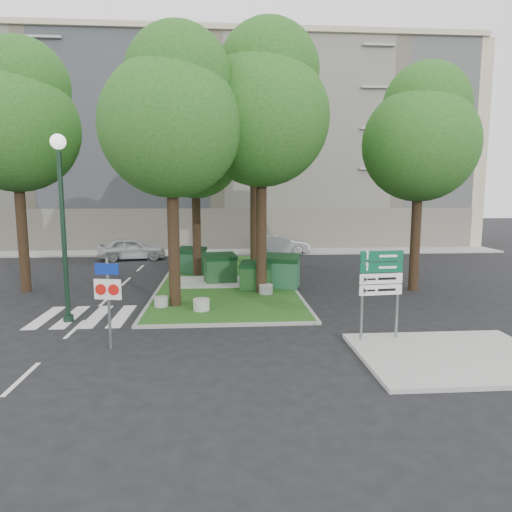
{
  "coord_description": "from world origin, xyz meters",
  "views": [
    {
      "loc": [
        0.35,
        -14.82,
        4.45
      ],
      "look_at": [
        1.62,
        2.5,
        2.0
      ],
      "focal_mm": 32.0,
      "sensor_mm": 36.0,
      "label": 1
    }
  ],
  "objects": [
    {
      "name": "dumpster_a",
      "position": [
        -1.39,
        9.6,
        0.79
      ],
      "size": [
        1.8,
        1.57,
        1.39
      ],
      "rotation": [
        0.0,
        0.0,
        -0.42
      ],
      "color": "#0F3A1C",
      "rests_on": "median_island"
    },
    {
      "name": "median_kerb",
      "position": [
        0.5,
        8.0,
        0.05
      ],
      "size": [
        6.3,
        16.3,
        0.1
      ],
      "primitive_type": "cube",
      "color": "gray",
      "rests_on": "ground"
    },
    {
      "name": "dumpster_b",
      "position": [
        0.21,
        7.03,
        0.79
      ],
      "size": [
        1.69,
        1.35,
        1.4
      ],
      "rotation": [
        0.0,
        0.0,
        0.21
      ],
      "color": "#0F3614",
      "rests_on": "median_island"
    },
    {
      "name": "car_silver",
      "position": [
        4.41,
        17.47,
        0.7
      ],
      "size": [
        4.3,
        1.62,
        1.4
      ],
      "primitive_type": "imported",
      "rotation": [
        0.0,
        0.0,
        1.54
      ],
      "color": "#9D9FA5",
      "rests_on": "ground"
    },
    {
      "name": "ground",
      "position": [
        0.0,
        0.0,
        0.0
      ],
      "size": [
        120.0,
        120.0,
        0.0
      ],
      "primitive_type": "plane",
      "color": "black",
      "rests_on": "ground"
    },
    {
      "name": "tree_median_far",
      "position": [
        2.29,
        12.06,
        8.32
      ],
      "size": [
        5.8,
        5.8,
        11.93
      ],
      "color": "black",
      "rests_on": "ground"
    },
    {
      "name": "apartment_building",
      "position": [
        0.0,
        26.0,
        8.0
      ],
      "size": [
        41.0,
        12.0,
        16.0
      ],
      "primitive_type": "cube",
      "color": "#C0A890",
      "rests_on": "ground"
    },
    {
      "name": "bollard_right",
      "position": [
        2.17,
        4.2,
        0.32
      ],
      "size": [
        0.57,
        0.57,
        0.41
      ],
      "primitive_type": "cylinder",
      "color": "gray",
      "rests_on": "median_island"
    },
    {
      "name": "traffic_sign_pole",
      "position": [
        -2.88,
        -2.0,
        1.69
      ],
      "size": [
        0.78,
        0.2,
        2.63
      ],
      "rotation": [
        0.0,
        0.0,
        -0.2
      ],
      "color": "slate",
      "rests_on": "ground"
    },
    {
      "name": "dumpster_d",
      "position": [
        3.0,
        5.56,
        0.85
      ],
      "size": [
        1.89,
        1.57,
        1.52
      ],
      "rotation": [
        0.0,
        0.0,
        -0.3
      ],
      "color": "#164827",
      "rests_on": "median_island"
    },
    {
      "name": "zebra_crossing",
      "position": [
        -3.75,
        1.5,
        0.01
      ],
      "size": [
        5.0,
        3.0,
        0.01
      ],
      "primitive_type": "cube",
      "color": "silver",
      "rests_on": "ground"
    },
    {
      "name": "directional_sign",
      "position": [
        4.96,
        -2.0,
        1.87
      ],
      "size": [
        1.31,
        0.2,
        2.63
      ],
      "rotation": [
        0.0,
        0.0,
        0.1
      ],
      "color": "slate",
      "rests_on": "sidewalk_corner"
    },
    {
      "name": "bollard_left",
      "position": [
        -2.02,
        2.33,
        0.31
      ],
      "size": [
        0.52,
        0.52,
        0.37
      ],
      "primitive_type": "cylinder",
      "color": "gray",
      "rests_on": "median_island"
    },
    {
      "name": "street_lamp",
      "position": [
        -5.0,
        0.91,
        3.98
      ],
      "size": [
        0.5,
        0.5,
        6.33
      ],
      "color": "black",
      "rests_on": "ground"
    },
    {
      "name": "tree_median_near_left",
      "position": [
        -1.41,
        2.56,
        7.32
      ],
      "size": [
        5.2,
        5.2,
        10.53
      ],
      "color": "black",
      "rests_on": "ground"
    },
    {
      "name": "sidewalk_corner",
      "position": [
        6.5,
        -3.5,
        0.06
      ],
      "size": [
        5.0,
        4.0,
        0.12
      ],
      "primitive_type": "cube",
      "color": "#999993",
      "rests_on": "ground"
    },
    {
      "name": "tree_median_near_right",
      "position": [
        2.09,
        4.56,
        7.99
      ],
      "size": [
        5.6,
        5.6,
        11.46
      ],
      "color": "black",
      "rests_on": "ground"
    },
    {
      "name": "litter_bin",
      "position": [
        2.3,
        12.51,
        0.49
      ],
      "size": [
        0.42,
        0.42,
        0.73
      ],
      "primitive_type": "cylinder",
      "color": "yellow",
      "rests_on": "median_island"
    },
    {
      "name": "tree_median_mid",
      "position": [
        -0.91,
        9.06,
        6.98
      ],
      "size": [
        4.8,
        4.8,
        9.99
      ],
      "color": "black",
      "rests_on": "ground"
    },
    {
      "name": "tree_street_right",
      "position": [
        9.09,
        5.06,
        6.98
      ],
      "size": [
        5.0,
        5.0,
        10.06
      ],
      "color": "black",
      "rests_on": "ground"
    },
    {
      "name": "bollard_mid",
      "position": [
        -0.46,
        1.65,
        0.33
      ],
      "size": [
        0.6,
        0.6,
        0.43
      ],
      "primitive_type": "cylinder",
      "color": "#9E9D99",
      "rests_on": "median_island"
    },
    {
      "name": "car_white",
      "position": [
        -5.62,
        15.5,
        0.73
      ],
      "size": [
        4.5,
        2.29,
        1.47
      ],
      "primitive_type": "imported",
      "rotation": [
        0.0,
        0.0,
        1.7
      ],
      "color": "silver",
      "rests_on": "ground"
    },
    {
      "name": "median_island",
      "position": [
        0.5,
        8.0,
        0.06
      ],
      "size": [
        6.0,
        16.0,
        0.12
      ],
      "primitive_type": "cube",
      "color": "#1F4012",
      "rests_on": "ground"
    },
    {
      "name": "building_sidewalk",
      "position": [
        0.0,
        18.5,
        0.06
      ],
      "size": [
        42.0,
        3.0,
        0.12
      ],
      "primitive_type": "cube",
      "color": "#999993",
      "rests_on": "ground"
    },
    {
      "name": "tree_street_left",
      "position": [
        -8.41,
        6.06,
        7.65
      ],
      "size": [
        5.4,
        5.4,
        11.0
      ],
      "color": "black",
      "rests_on": "ground"
    },
    {
      "name": "dumpster_c",
      "position": [
        1.81,
        5.1,
        0.74
      ],
      "size": [
        1.57,
        1.27,
        1.29
      ],
      "rotation": [
        0.0,
        0.0,
        -0.24
      ],
      "color": "#0F3410",
      "rests_on": "median_island"
    }
  ]
}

